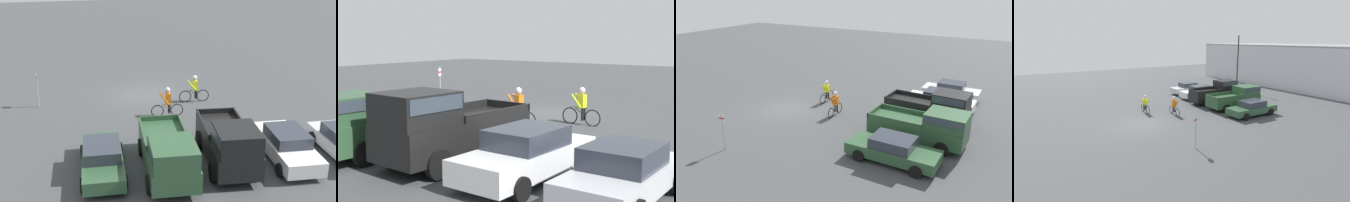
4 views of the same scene
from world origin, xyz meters
TOP-DOWN VIEW (x-y plane):
  - ground_plane at (0.00, 0.00)m, footprint 80.00×80.00m
  - sedan_0 at (-8.10, 10.01)m, footprint 1.93×4.26m
  - sedan_1 at (-5.30, 9.84)m, footprint 2.04×4.73m
  - pickup_truck_0 at (-2.47, 10.09)m, footprint 2.40×5.24m
  - pickup_truck_1 at (0.31, 10.38)m, footprint 2.35×5.53m
  - sedan_2 at (3.10, 9.52)m, footprint 1.99×4.77m
  - cyclist_0 at (-0.86, 3.75)m, footprint 1.85×0.46m
  - cyclist_1 at (-2.90, 1.78)m, footprint 1.87×0.46m
  - fire_lane_sign at (6.40, 1.00)m, footprint 0.10×0.30m

SIDE VIEW (x-z plane):
  - ground_plane at x=0.00m, z-range 0.00..0.00m
  - sedan_2 at x=3.10m, z-range 0.00..1.38m
  - sedan_0 at x=-8.10m, z-range 0.01..1.41m
  - sedan_1 at x=-5.30m, z-range 0.00..1.46m
  - cyclist_1 at x=-2.90m, z-range 0.02..1.73m
  - cyclist_0 at x=-0.86m, z-range 0.03..1.77m
  - pickup_truck_1 at x=0.31m, z-range 0.04..2.15m
  - pickup_truck_0 at x=-2.47m, z-range 0.03..2.38m
  - fire_lane_sign at x=6.40m, z-range 0.23..2.42m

